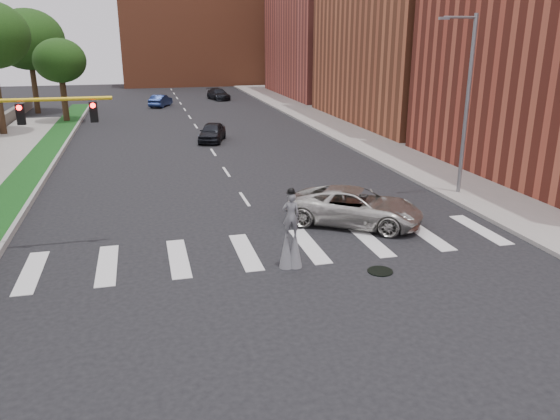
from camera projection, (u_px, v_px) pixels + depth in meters
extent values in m
plane|color=black|center=(284.00, 258.00, 20.50)|extent=(160.00, 160.00, 0.00)
cube|color=#124015|center=(41.00, 159.00, 36.21)|extent=(2.00, 60.00, 0.25)
cube|color=gray|center=(57.00, 158.00, 36.45)|extent=(0.20, 60.00, 0.28)
cube|color=gray|center=(352.00, 132.00, 46.46)|extent=(5.00, 90.00, 0.18)
cylinder|color=black|center=(380.00, 271.00, 19.35)|extent=(0.90, 0.90, 0.04)
cube|color=#A94A3E|center=(341.00, 19.00, 72.40)|extent=(16.00, 22.00, 20.00)
cube|color=#9F5132|center=(201.00, 28.00, 91.08)|extent=(26.00, 14.00, 18.00)
cylinder|color=slate|center=(467.00, 109.00, 27.23)|extent=(0.20, 0.20, 9.00)
cylinder|color=slate|center=(461.00, 17.00, 25.72)|extent=(1.80, 0.12, 0.12)
cube|color=slate|center=(444.00, 18.00, 25.53)|extent=(0.50, 0.18, 0.12)
cylinder|color=gold|center=(37.00, 100.00, 19.51)|extent=(5.20, 0.14, 0.14)
cube|color=black|center=(21.00, 114.00, 19.53)|extent=(0.28, 0.18, 0.75)
cylinder|color=#FF0C0C|center=(19.00, 108.00, 19.36)|extent=(0.18, 0.06, 0.18)
cube|color=black|center=(94.00, 112.00, 20.11)|extent=(0.28, 0.18, 0.75)
cylinder|color=#FF0C0C|center=(93.00, 106.00, 19.94)|extent=(0.18, 0.06, 0.18)
cylinder|color=black|center=(295.00, 252.00, 19.61)|extent=(0.07, 0.07, 1.14)
cylinder|color=black|center=(286.00, 253.00, 19.57)|extent=(0.07, 0.07, 1.14)
cone|color=slate|center=(295.00, 248.00, 19.56)|extent=(0.52, 0.52, 1.42)
cone|color=slate|center=(286.00, 249.00, 19.52)|extent=(0.52, 0.52, 1.42)
imported|color=slate|center=(291.00, 216.00, 19.16)|extent=(0.65, 0.46, 1.65)
sphere|color=black|center=(291.00, 191.00, 18.89)|extent=(0.26, 0.26, 0.26)
cylinder|color=black|center=(291.00, 193.00, 18.90)|extent=(0.34, 0.34, 0.02)
cube|color=gold|center=(290.00, 202.00, 19.15)|extent=(0.22, 0.05, 0.10)
imported|color=#B6B4AC|center=(356.00, 207.00, 23.96)|extent=(6.34, 5.47, 1.62)
imported|color=black|center=(212.00, 132.00, 42.70)|extent=(2.94, 4.62, 1.46)
imported|color=navy|center=(161.00, 101.00, 63.27)|extent=(2.96, 4.44, 1.38)
imported|color=black|center=(218.00, 94.00, 70.15)|extent=(2.87, 5.03, 1.37)
cylinder|color=black|center=(35.00, 86.00, 57.38)|extent=(0.56, 0.56, 5.74)
ellipsoid|color=black|center=(28.00, 39.00, 55.95)|extent=(7.21, 7.21, 6.13)
cylinder|color=black|center=(64.00, 99.00, 51.07)|extent=(0.56, 0.56, 4.57)
ellipsoid|color=black|center=(60.00, 60.00, 50.00)|extent=(4.71, 4.71, 4.00)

